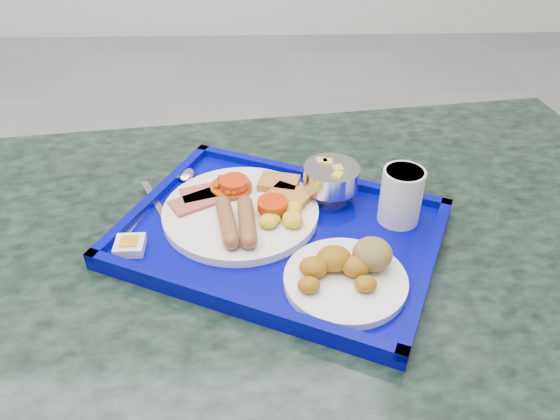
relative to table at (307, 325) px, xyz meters
name	(u,v)px	position (x,y,z in m)	size (l,w,h in m)	color
table	(307,325)	(0.00, 0.00, 0.00)	(1.30, 0.96, 0.75)	gray
tray	(280,235)	(-0.05, 0.00, 0.20)	(0.55, 0.49, 0.03)	#03048E
main_plate	(246,209)	(-0.10, 0.04, 0.22)	(0.24, 0.24, 0.04)	white
bread_plate	(348,271)	(0.04, -0.11, 0.23)	(0.16, 0.16, 0.05)	white
fruit_bowl	(331,178)	(0.04, 0.08, 0.25)	(0.09, 0.09, 0.06)	silver
juice_cup	(401,194)	(0.13, 0.02, 0.26)	(0.06, 0.06, 0.09)	silver
spoon	(178,182)	(-0.21, 0.13, 0.21)	(0.10, 0.17, 0.01)	silver
knife	(150,204)	(-0.25, 0.07, 0.21)	(0.01, 0.17, 0.00)	silver
jam_packet	(130,245)	(-0.26, -0.04, 0.22)	(0.04, 0.04, 0.02)	white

